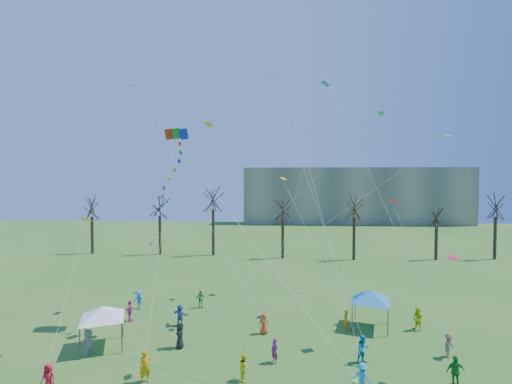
# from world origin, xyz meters

# --- Properties ---
(distant_building) EXTENTS (60.00, 14.00, 15.00)m
(distant_building) POSITION_xyz_m (22.00, 82.00, 7.50)
(distant_building) COLOR gray
(distant_building) RESTS_ON ground
(bare_tree_row) EXTENTS (67.13, 7.80, 11.21)m
(bare_tree_row) POSITION_xyz_m (0.93, 35.75, 7.01)
(bare_tree_row) COLOR black
(bare_tree_row) RESTS_ON ground
(big_box_kite) EXTENTS (7.29, 6.99, 21.35)m
(big_box_kite) POSITION_xyz_m (-7.55, 9.11, 10.61)
(big_box_kite) COLOR red
(big_box_kite) RESTS_ON ground
(canopy_tent_white) EXTENTS (3.67, 3.67, 2.98)m
(canopy_tent_white) POSITION_xyz_m (-11.37, 5.44, 2.53)
(canopy_tent_white) COLOR #3F3F44
(canopy_tent_white) RESTS_ON ground
(canopy_tent_blue) EXTENTS (3.85, 3.85, 3.02)m
(canopy_tent_blue) POSITION_xyz_m (8.32, 10.11, 2.55)
(canopy_tent_blue) COLOR #3F3F44
(canopy_tent_blue) RESTS_ON ground
(festival_crowd) EXTENTS (25.30, 14.05, 1.86)m
(festival_crowd) POSITION_xyz_m (-1.40, 6.37, 0.85)
(festival_crowd) COLOR red
(festival_crowd) RESTS_ON ground
(small_kites_aloft) EXTENTS (31.64, 19.27, 35.04)m
(small_kites_aloft) POSITION_xyz_m (0.62, 11.88, 14.00)
(small_kites_aloft) COLOR #F8AA0D
(small_kites_aloft) RESTS_ON ground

